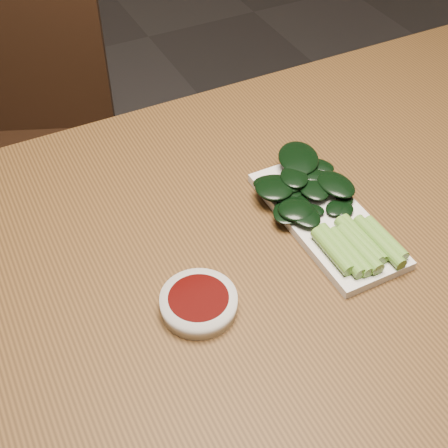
# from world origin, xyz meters

# --- Properties ---
(table) EXTENTS (1.40, 0.80, 0.75)m
(table) POSITION_xyz_m (0.00, 0.00, 0.68)
(table) COLOR #4B3015
(table) RESTS_ON ground
(chair_far) EXTENTS (0.55, 0.55, 0.89)m
(chair_far) POSITION_xyz_m (-0.22, 0.77, 0.49)
(chair_far) COLOR black
(chair_far) RESTS_ON ground
(sauce_bowl) EXTENTS (0.10, 0.10, 0.02)m
(sauce_bowl) POSITION_xyz_m (-0.13, -0.07, 0.76)
(sauce_bowl) COLOR silver
(sauce_bowl) RESTS_ON table
(serving_plate) EXTENTS (0.12, 0.27, 0.01)m
(serving_plate) POSITION_xyz_m (0.11, -0.00, 0.76)
(serving_plate) COLOR silver
(serving_plate) RESTS_ON table
(gai_lan) EXTENTS (0.16, 0.30, 0.03)m
(gai_lan) POSITION_xyz_m (0.10, 0.02, 0.78)
(gai_lan) COLOR #5B8A2F
(gai_lan) RESTS_ON serving_plate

